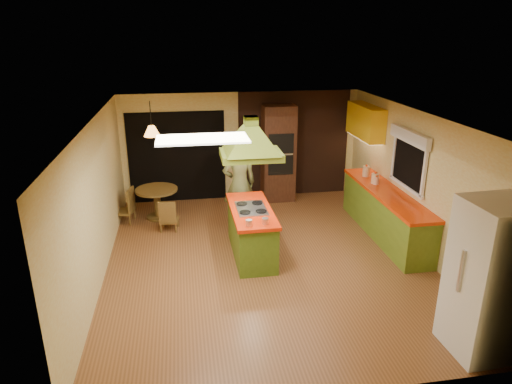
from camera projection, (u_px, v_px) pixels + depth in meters
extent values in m
plane|color=brown|center=(267.00, 259.00, 8.07)|extent=(6.50, 6.50, 0.00)
plane|color=beige|center=(242.00, 146.00, 10.67)|extent=(5.50, 0.00, 5.50)
plane|color=beige|center=(326.00, 299.00, 4.63)|extent=(5.50, 0.00, 5.50)
plane|color=beige|center=(97.00, 202.00, 7.23)|extent=(0.00, 6.50, 6.50)
plane|color=beige|center=(420.00, 184.00, 8.07)|extent=(0.00, 6.50, 6.50)
plane|color=silver|center=(268.00, 118.00, 7.23)|extent=(6.50, 6.50, 0.00)
cube|color=#381E14|center=(294.00, 144.00, 10.84)|extent=(2.64, 0.03, 2.50)
cube|color=black|center=(177.00, 157.00, 10.49)|extent=(2.20, 0.03, 2.10)
cube|color=olive|center=(385.00, 215.00, 8.86)|extent=(0.58, 3.00, 0.86)
cube|color=#E53807|center=(387.00, 193.00, 8.70)|extent=(0.62, 3.05, 0.06)
cube|color=yellow|center=(365.00, 121.00, 9.85)|extent=(0.34, 1.40, 0.70)
cube|color=black|center=(409.00, 162.00, 8.34)|extent=(0.03, 1.16, 0.96)
cube|color=white|center=(410.00, 136.00, 8.17)|extent=(0.10, 1.35, 0.22)
cube|color=white|center=(202.00, 139.00, 5.95)|extent=(1.20, 0.60, 0.03)
cube|color=#52741D|center=(251.00, 233.00, 8.11)|extent=(0.66, 1.68, 0.82)
cube|color=red|center=(251.00, 210.00, 7.96)|extent=(0.71, 1.76, 0.06)
cube|color=silver|center=(251.00, 208.00, 7.95)|extent=(0.51, 0.74, 0.02)
cube|color=olive|center=(251.00, 155.00, 7.62)|extent=(1.02, 0.74, 0.12)
pyramid|color=olive|center=(251.00, 125.00, 7.45)|extent=(1.02, 0.74, 0.45)
cube|color=olive|center=(251.00, 121.00, 7.43)|extent=(0.22, 0.22, 0.14)
imported|color=brown|center=(239.00, 184.00, 9.06)|extent=(0.75, 0.55, 1.86)
cube|color=white|center=(492.00, 279.00, 5.49)|extent=(0.85, 0.80, 2.00)
cube|color=#4A2717|center=(278.00, 153.00, 10.56)|extent=(0.74, 0.58, 2.23)
cube|color=black|center=(281.00, 144.00, 10.18)|extent=(0.58, 0.02, 0.45)
cube|color=black|center=(281.00, 165.00, 10.35)|extent=(0.58, 0.02, 0.45)
cylinder|color=brown|center=(156.00, 190.00, 9.60)|extent=(0.88, 0.88, 0.05)
cylinder|color=brown|center=(157.00, 203.00, 9.70)|extent=(0.14, 0.14, 0.62)
cylinder|color=brown|center=(159.00, 217.00, 9.81)|extent=(0.49, 0.49, 0.05)
cone|color=#FF9E3F|center=(152.00, 131.00, 9.17)|extent=(0.43, 0.43, 0.21)
cylinder|color=beige|center=(366.00, 171.00, 9.53)|extent=(0.15, 0.15, 0.21)
cylinder|color=beige|center=(375.00, 178.00, 9.10)|extent=(0.19, 0.19, 0.20)
cylinder|color=beige|center=(376.00, 181.00, 9.06)|extent=(0.12, 0.12, 0.15)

